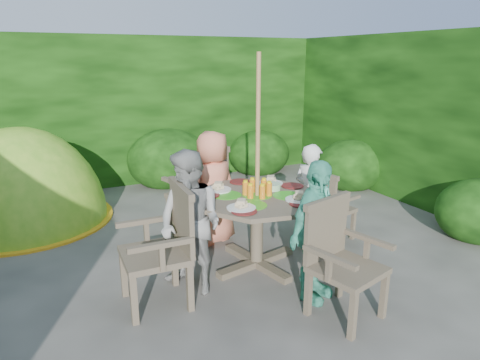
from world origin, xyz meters
name	(u,v)px	position (x,y,z in m)	size (l,w,h in m)	color
ground	(210,271)	(0.00, 0.00, 0.00)	(60.00, 60.00, 0.00)	#45423D
hedge_enclosure	(167,133)	(0.00, 1.33, 1.25)	(9.00, 9.00, 2.50)	black
patio_table	(257,207)	(0.51, -0.10, 0.66)	(1.61, 1.61, 0.95)	#483E2F
parasol_pole	(258,166)	(0.50, -0.10, 1.10)	(0.04, 0.04, 2.20)	olive
garden_chair_right	(327,205)	(1.58, 0.13, 0.45)	(0.54, 0.58, 0.84)	#483E2F
garden_chair_left	(164,245)	(-0.56, -0.34, 0.56)	(0.58, 0.64, 1.04)	#483E2F
garden_chair_back	(201,191)	(0.28, 0.97, 0.57)	(0.77, 0.72, 1.06)	#483E2F
garden_chair_front	(340,258)	(0.72, -1.17, 0.52)	(0.70, 0.65, 0.97)	#483E2F
child_right	(310,197)	(1.28, 0.07, 0.61)	(0.45, 0.29, 1.23)	white
child_left	(191,223)	(-0.28, -0.26, 0.68)	(0.66, 0.52, 1.36)	#969691
child_back	(213,188)	(0.34, 0.68, 0.67)	(0.66, 0.43, 1.35)	#EA8160
child_front	(315,232)	(0.67, -0.88, 0.65)	(0.77, 0.32, 1.31)	#52BF9F
dome_tent	(27,222)	(-1.71, 2.39, 0.00)	(2.69, 2.69, 2.58)	#63AF21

